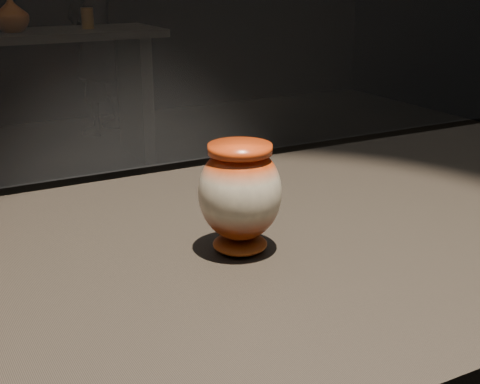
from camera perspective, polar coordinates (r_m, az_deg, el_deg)
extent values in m
cube|color=black|center=(1.07, 6.47, -4.32)|extent=(2.00, 0.80, 0.05)
ellipsoid|color=maroon|center=(0.97, 0.00, -4.43)|extent=(0.09, 0.09, 0.02)
ellipsoid|color=beige|center=(0.94, 0.00, -0.05)|extent=(0.14, 0.14, 0.14)
cylinder|color=#D74514|center=(0.92, 0.00, 3.70)|extent=(0.11, 0.11, 0.01)
cube|color=black|center=(4.46, -19.76, 12.37)|extent=(2.00, 0.60, 0.05)
cube|color=black|center=(4.74, -8.93, 8.03)|extent=(0.08, 0.50, 0.85)
imported|color=maroon|center=(4.44, -18.94, 14.17)|extent=(0.28, 0.28, 0.22)
cylinder|color=brown|center=(4.56, -12.89, 14.26)|extent=(0.08, 0.08, 0.13)
imported|color=black|center=(5.47, -12.19, 12.99)|extent=(0.67, 0.65, 1.55)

